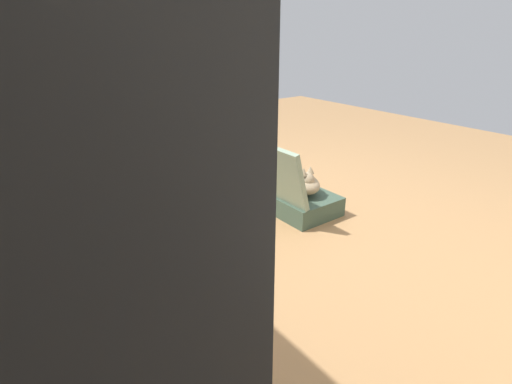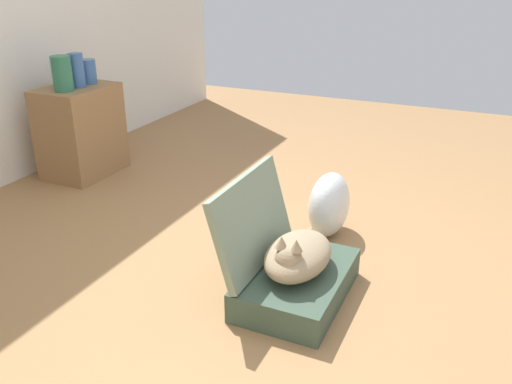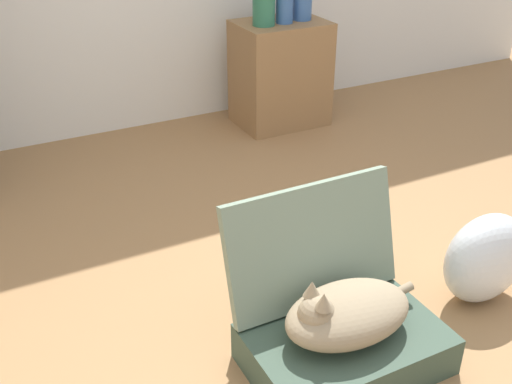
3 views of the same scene
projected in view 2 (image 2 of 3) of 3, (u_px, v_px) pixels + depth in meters
ground_plane at (276, 281)px, 2.65m from camera, size 7.68×7.68×0.00m
suitcase_base at (297, 284)px, 2.50m from camera, size 0.64×0.42×0.14m
suitcase_lid at (253, 220)px, 2.48m from camera, size 0.64×0.15×0.42m
cat at (297, 255)px, 2.43m from camera, size 0.52×0.28×0.23m
plastic_bag_white at (329, 205)px, 3.04m from camera, size 0.36×0.22×0.37m
side_table at (81, 131)px, 3.88m from camera, size 0.54×0.40×0.64m
vase_tall at (62, 74)px, 3.59m from camera, size 0.13×0.13×0.23m
vase_short at (88, 71)px, 3.83m from camera, size 0.12×0.12×0.17m
vase_round at (77, 70)px, 3.70m from camera, size 0.10×0.10×0.23m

